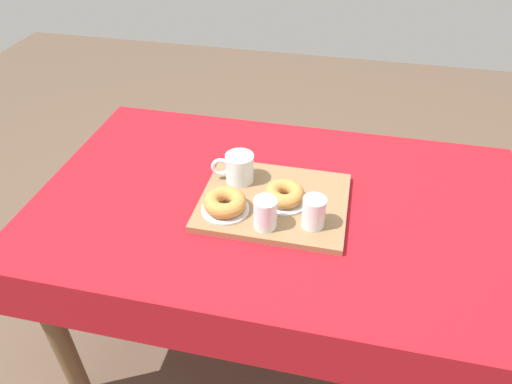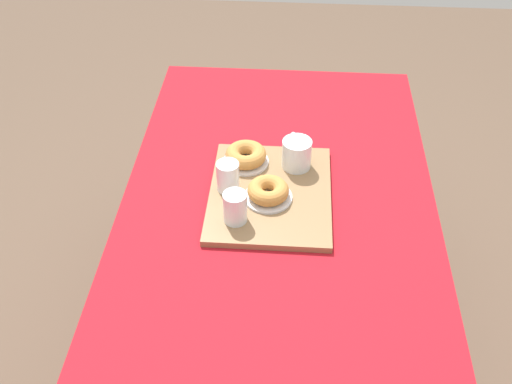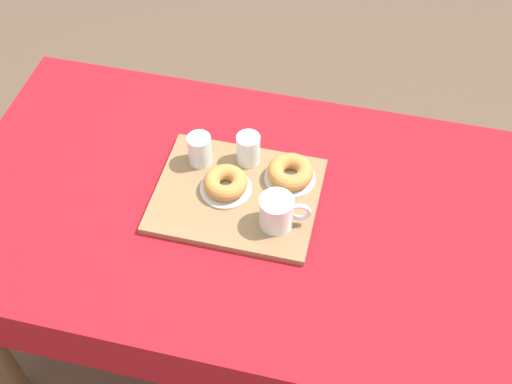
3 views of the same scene
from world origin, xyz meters
TOP-DOWN VIEW (x-y plane):
  - ground_plane at (0.00, 0.00)m, footprint 6.00×6.00m
  - dining_table at (0.00, 0.00)m, footprint 1.44×0.88m
  - serving_tray at (-0.01, -0.02)m, footprint 0.42×0.34m
  - tea_mug_left at (-0.14, 0.05)m, footprint 0.13×0.09m
  - water_glass_near at (0.11, -0.11)m, footprint 0.06×0.06m
  - water_glass_far at (-0.02, -0.14)m, footprint 0.06×0.06m
  - donut_plate_left at (0.02, -0.03)m, footprint 0.13×0.13m
  - sugar_donut_left at (0.02, -0.03)m, footprint 0.11×0.11m
  - donut_plate_right at (-0.14, -0.10)m, footprint 0.13×0.13m
  - sugar_donut_right at (-0.14, -0.10)m, footprint 0.12×0.12m

SIDE VIEW (x-z plane):
  - ground_plane at x=0.00m, z-range 0.00..0.00m
  - dining_table at x=0.00m, z-range 0.28..1.02m
  - serving_tray at x=-0.01m, z-range 0.75..0.77m
  - donut_plate_left at x=0.02m, z-range 0.77..0.77m
  - donut_plate_right at x=-0.14m, z-range 0.77..0.77m
  - sugar_donut_left at x=0.02m, z-range 0.77..0.82m
  - sugar_donut_right at x=-0.14m, z-range 0.77..0.82m
  - water_glass_far at x=-0.02m, z-range 0.76..0.85m
  - water_glass_near at x=0.11m, z-range 0.76..0.85m
  - tea_mug_left at x=-0.14m, z-range 0.76..0.85m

